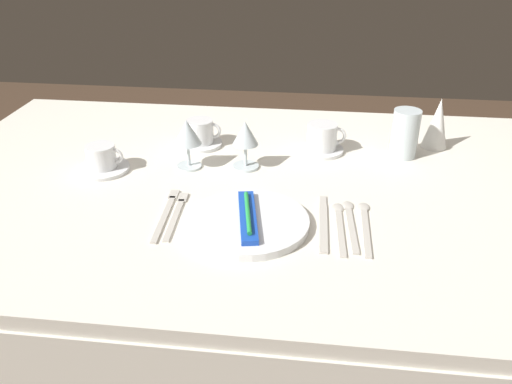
{
  "coord_description": "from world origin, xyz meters",
  "views": [
    {
      "loc": [
        0.13,
        -1.17,
        1.36
      ],
      "look_at": [
        0.0,
        -0.09,
        0.76
      ],
      "focal_mm": 36.21,
      "sensor_mm": 36.0,
      "label": 1
    }
  ],
  "objects": [
    {
      "name": "drink_tumbler",
      "position": [
        0.39,
        0.2,
        0.81
      ],
      "size": [
        0.08,
        0.08,
        0.14
      ],
      "color": "silver",
      "rests_on": "dining_table"
    },
    {
      "name": "spoon_tea",
      "position": [
        0.26,
        -0.17,
        0.74
      ],
      "size": [
        0.03,
        0.22,
        0.01
      ],
      "color": "beige",
      "rests_on": "dining_table"
    },
    {
      "name": "spoon_dessert",
      "position": [
        0.23,
        -0.16,
        0.74
      ],
      "size": [
        0.03,
        0.22,
        0.01
      ],
      "color": "beige",
      "rests_on": "dining_table"
    },
    {
      "name": "saucer_far",
      "position": [
        -0.42,
        0.02,
        0.74
      ],
      "size": [
        0.14,
        0.14,
        0.01
      ],
      "primitive_type": "cylinder",
      "color": "white",
      "rests_on": "dining_table"
    },
    {
      "name": "toothbrush_package",
      "position": [
        0.0,
        -0.21,
        0.77
      ],
      "size": [
        0.07,
        0.21,
        0.02
      ],
      "color": "blue",
      "rests_on": "dinner_plate"
    },
    {
      "name": "coffee_cup_left",
      "position": [
        -0.2,
        0.21,
        0.78
      ],
      "size": [
        0.1,
        0.08,
        0.07
      ],
      "color": "white",
      "rests_on": "saucer_left"
    },
    {
      "name": "spoon_soup",
      "position": [
        0.2,
        -0.18,
        0.74
      ],
      "size": [
        0.03,
        0.22,
        0.01
      ],
      "color": "beige",
      "rests_on": "dining_table"
    },
    {
      "name": "saucer_left",
      "position": [
        -0.2,
        0.21,
        0.74
      ],
      "size": [
        0.13,
        0.13,
        0.01
      ],
      "primitive_type": "cylinder",
      "color": "white",
      "rests_on": "dining_table"
    },
    {
      "name": "napkin_folded",
      "position": [
        0.49,
        0.28,
        0.81
      ],
      "size": [
        0.07,
        0.07,
        0.15
      ],
      "primitive_type": "cone",
      "color": "white",
      "rests_on": "dining_table"
    },
    {
      "name": "saucer_right",
      "position": [
        0.16,
        0.21,
        0.74
      ],
      "size": [
        0.13,
        0.13,
        0.01
      ],
      "primitive_type": "cylinder",
      "color": "white",
      "rests_on": "dining_table"
    },
    {
      "name": "wine_glass_centre",
      "position": [
        -0.2,
        0.06,
        0.84
      ],
      "size": [
        0.07,
        0.07,
        0.14
      ],
      "color": "silver",
      "rests_on": "dining_table"
    },
    {
      "name": "coffee_cup_right",
      "position": [
        0.16,
        0.21,
        0.79
      ],
      "size": [
        0.11,
        0.09,
        0.07
      ],
      "color": "white",
      "rests_on": "saucer_right"
    },
    {
      "name": "fork_inner",
      "position": [
        -0.2,
        -0.18,
        0.74
      ],
      "size": [
        0.03,
        0.23,
        0.0
      ],
      "color": "beige",
      "rests_on": "dining_table"
    },
    {
      "name": "dinner_plate",
      "position": [
        0.0,
        -0.21,
        0.75
      ],
      "size": [
        0.27,
        0.27,
        0.02
      ],
      "primitive_type": "cylinder",
      "color": "white",
      "rests_on": "dining_table"
    },
    {
      "name": "fork_outer",
      "position": [
        -0.17,
        -0.18,
        0.74
      ],
      "size": [
        0.03,
        0.21,
        0.0
      ],
      "color": "beige",
      "rests_on": "dining_table"
    },
    {
      "name": "coffee_cup_far",
      "position": [
        -0.42,
        0.02,
        0.78
      ],
      "size": [
        0.1,
        0.08,
        0.06
      ],
      "color": "white",
      "rests_on": "saucer_far"
    },
    {
      "name": "dinner_knife",
      "position": [
        0.17,
        -0.19,
        0.74
      ],
      "size": [
        0.02,
        0.24,
        0.0
      ],
      "color": "beige",
      "rests_on": "dining_table"
    },
    {
      "name": "wine_glass_left",
      "position": [
        -0.04,
        0.08,
        0.83
      ],
      "size": [
        0.07,
        0.07,
        0.13
      ],
      "color": "silver",
      "rests_on": "dining_table"
    },
    {
      "name": "ground_plane",
      "position": [
        0.0,
        0.0,
        0.0
      ],
      "size": [
        6.0,
        6.0,
        0.0
      ],
      "primitive_type": "plane",
      "color": "#4C3828"
    },
    {
      "name": "dining_table",
      "position": [
        0.0,
        0.0,
        0.66
      ],
      "size": [
        1.8,
        1.11,
        0.74
      ],
      "color": "silver",
      "rests_on": "ground"
    }
  ]
}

